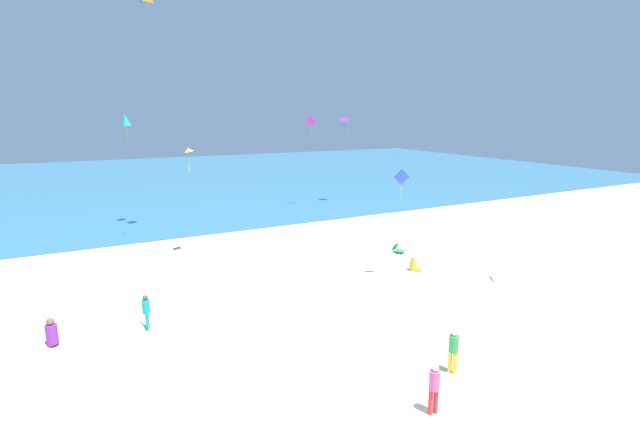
{
  "coord_description": "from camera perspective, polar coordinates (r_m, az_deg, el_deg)",
  "views": [
    {
      "loc": [
        -7.67,
        -8.53,
        7.99
      ],
      "look_at": [
        0.0,
        6.33,
        4.27
      ],
      "focal_mm": 24.85,
      "sensor_mm": 36.0,
      "label": 1
    }
  ],
  "objects": [
    {
      "name": "ground_plane",
      "position": [
        21.59,
        -4.53,
        -9.23
      ],
      "size": [
        120.0,
        120.0,
        0.0
      ],
      "primitive_type": "plane",
      "color": "beige"
    },
    {
      "name": "ocean_water",
      "position": [
        60.48,
        -19.82,
        4.22
      ],
      "size": [
        120.0,
        60.0,
        0.05
      ],
      "primitive_type": "cube",
      "color": "teal",
      "rests_on": "ground_plane"
    },
    {
      "name": "dune_mound",
      "position": [
        18.87,
        -34.78,
        -14.91
      ],
      "size": [
        8.45,
        5.91,
        1.95
      ],
      "primitive_type": "ellipsoid",
      "color": "beige",
      "rests_on": "ground_plane"
    },
    {
      "name": "beach_chair_far_left",
      "position": [
        26.77,
        9.97,
        -4.52
      ],
      "size": [
        0.72,
        0.82,
        0.54
      ],
      "rotation": [
        0.0,
        0.0,
        5.1
      ],
      "color": "#2D9956",
      "rests_on": "ground_plane"
    },
    {
      "name": "person_0",
      "position": [
        15.1,
        16.81,
        -16.26
      ],
      "size": [
        0.38,
        0.38,
        1.47
      ],
      "rotation": [
        0.0,
        0.0,
        3.52
      ],
      "color": "yellow",
      "rests_on": "ground_plane"
    },
    {
      "name": "person_1",
      "position": [
        23.91,
        12.01,
        -6.54
      ],
      "size": [
        0.6,
        0.7,
        0.79
      ],
      "rotation": [
        0.0,
        0.0,
        5.24
      ],
      "color": "yellow",
      "rests_on": "ground_plane"
    },
    {
      "name": "person_2",
      "position": [
        17.0,
        -31.19,
        -13.69
      ],
      "size": [
        0.47,
        0.47,
        1.73
      ],
      "rotation": [
        0.0,
        0.0,
        5.27
      ],
      "color": "purple",
      "rests_on": "ground_plane"
    },
    {
      "name": "person_3",
      "position": [
        13.19,
        14.5,
        -20.64
      ],
      "size": [
        0.34,
        0.34,
        1.48
      ],
      "rotation": [
        0.0,
        0.0,
        1.42
      ],
      "color": "red",
      "rests_on": "ground_plane"
    },
    {
      "name": "person_4",
      "position": [
        18.31,
        -21.46,
        -11.49
      ],
      "size": [
        0.32,
        0.32,
        1.4
      ],
      "rotation": [
        0.0,
        0.0,
        6.11
      ],
      "color": "#19ADB2",
      "rests_on": "ground_plane"
    },
    {
      "name": "kite_teal",
      "position": [
        34.72,
        -23.74,
        10.95
      ],
      "size": [
        0.81,
        0.73,
        1.81
      ],
      "rotation": [
        0.0,
        0.0,
        1.66
      ],
      "color": "#1EADAD"
    },
    {
      "name": "kite_purple",
      "position": [
        40.3,
        3.3,
        12.13
      ],
      "size": [
        0.85,
        0.68,
        1.92
      ],
      "rotation": [
        0.0,
        0.0,
        3.1
      ],
      "color": "purple"
    },
    {
      "name": "kite_yellow",
      "position": [
        25.86,
        -16.64,
        7.8
      ],
      "size": [
        0.76,
        0.79,
        1.51
      ],
      "rotation": [
        0.0,
        0.0,
        0.91
      ],
      "color": "yellow"
    },
    {
      "name": "kite_magenta",
      "position": [
        38.68,
        -1.2,
        11.73
      ],
      "size": [
        0.75,
        0.71,
        1.86
      ],
      "rotation": [
        0.0,
        0.0,
        5.46
      ],
      "color": "#DB3DA8"
    },
    {
      "name": "kite_blue",
      "position": [
        21.33,
        10.44,
        4.54
      ],
      "size": [
        0.77,
        0.23,
        1.48
      ],
      "rotation": [
        0.0,
        0.0,
        2.82
      ],
      "color": "blue"
    }
  ]
}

